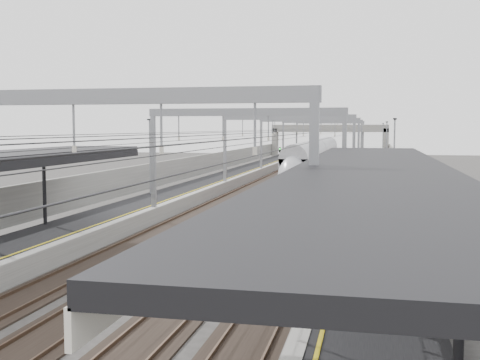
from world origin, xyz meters
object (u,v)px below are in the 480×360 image
at_px(overbridge, 329,133).
at_px(signal_green, 280,154).
at_px(train, 314,166).
at_px(bench, 362,237).

height_order(overbridge, signal_green, overbridge).
distance_m(train, signal_green, 19.25).
xyz_separation_m(overbridge, signal_green, (-5.20, -28.70, -2.89)).
relative_size(bench, signal_green, 0.54).
bearing_deg(signal_green, bench, -78.06).
bearing_deg(bench, overbridge, 94.88).
bearing_deg(overbridge, bench, -85.12).
distance_m(overbridge, train, 46.88).
distance_m(bench, signal_green, 62.08).
distance_m(train, bench, 43.14).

